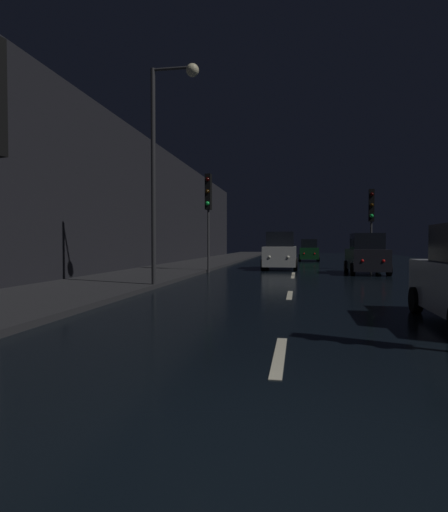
% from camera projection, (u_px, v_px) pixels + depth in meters
% --- Properties ---
extents(ground, '(26.01, 84.00, 0.02)m').
position_uv_depth(ground, '(294.00, 268.00, 27.23)').
color(ground, black).
extents(sidewalk_left, '(4.40, 84.00, 0.15)m').
position_uv_depth(sidewalk_left, '(190.00, 266.00, 28.39)').
color(sidewalk_left, '#28282B').
rests_on(sidewalk_left, ground).
extents(building_facade_left, '(0.80, 63.00, 8.14)m').
position_uv_depth(building_facade_left, '(132.00, 201.00, 25.27)').
color(building_facade_left, black).
rests_on(building_facade_left, ground).
extents(lane_centerline, '(0.16, 30.96, 0.01)m').
position_uv_depth(lane_centerline, '(293.00, 275.00, 21.38)').
color(lane_centerline, beige).
rests_on(lane_centerline, ground).
extents(traffic_light_far_right, '(0.33, 0.47, 4.77)m').
position_uv_depth(traffic_light_far_right, '(371.00, 211.00, 25.57)').
color(traffic_light_far_right, '#38383A').
rests_on(traffic_light_far_right, ground).
extents(traffic_light_far_left, '(0.33, 0.47, 5.27)m').
position_uv_depth(traffic_light_far_left, '(208.00, 200.00, 22.98)').
color(traffic_light_far_left, '#38383A').
rests_on(traffic_light_far_left, ground).
extents(streetlamp_overhead, '(1.70, 0.44, 7.65)m').
position_uv_depth(streetlamp_overhead, '(165.00, 143.00, 14.78)').
color(streetlamp_overhead, '#2D2D30').
rests_on(streetlamp_overhead, ground).
extents(car_approaching_headlights, '(2.06, 4.47, 2.25)m').
position_uv_depth(car_approaching_headlights, '(280.00, 252.00, 26.08)').
color(car_approaching_headlights, silver).
rests_on(car_approaching_headlights, ground).
extents(car_parked_right_far, '(1.91, 4.13, 2.08)m').
position_uv_depth(car_parked_right_far, '(366.00, 255.00, 22.22)').
color(car_parked_right_far, black).
rests_on(car_parked_right_far, ground).
extents(car_distant_taillights, '(1.76, 3.81, 1.92)m').
position_uv_depth(car_distant_taillights, '(309.00, 251.00, 38.05)').
color(car_distant_taillights, '#0F3819').
rests_on(car_distant_taillights, ground).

